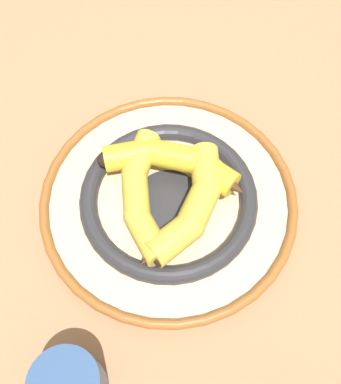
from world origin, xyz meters
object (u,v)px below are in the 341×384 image
(banana_b, at_px, (141,192))
(decorative_bowl, at_px, (170,199))
(banana_a, at_px, (174,162))
(banana_c, at_px, (192,207))

(banana_b, bearing_deg, decorative_bowl, 96.10)
(decorative_bowl, distance_m, banana_b, 0.06)
(decorative_bowl, relative_size, banana_a, 2.14)
(decorative_bowl, xyz_separation_m, banana_c, (-0.04, -0.01, 0.04))
(banana_a, xyz_separation_m, banana_c, (-0.07, 0.01, 0.00))
(decorative_bowl, height_order, banana_c, banana_c)
(banana_a, bearing_deg, decorative_bowl, 96.75)
(banana_a, xyz_separation_m, banana_b, (-0.02, 0.06, -0.00))
(decorative_bowl, relative_size, banana_c, 2.13)
(banana_a, bearing_deg, banana_c, 121.50)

